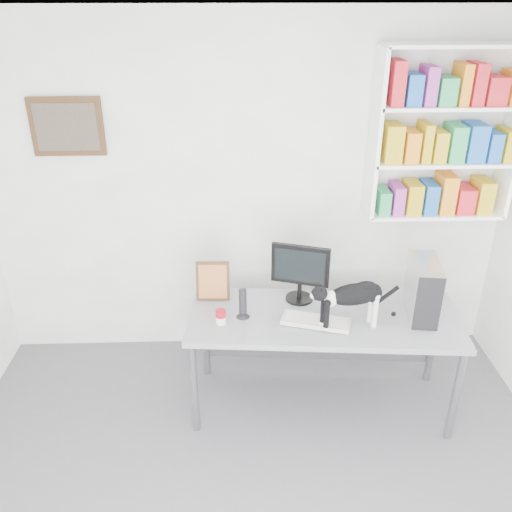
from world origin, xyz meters
name	(u,v)px	position (x,y,z in m)	size (l,w,h in m)	color
room	(259,352)	(0.00, 0.00, 1.35)	(4.01, 4.01, 2.70)	#59595F
bookshelf	(444,135)	(1.40, 1.85, 1.85)	(1.03, 0.28, 1.24)	white
wall_art	(67,127)	(-1.30, 1.97, 1.90)	(0.52, 0.04, 0.42)	#492F17
desk	(321,361)	(0.49, 1.17, 0.39)	(1.85, 0.72, 0.77)	gray
monitor	(300,273)	(0.35, 1.40, 0.99)	(0.41, 0.20, 0.44)	black
keyboard	(316,321)	(0.43, 1.08, 0.79)	(0.46, 0.18, 0.04)	beige
pc_tower	(423,289)	(1.15, 1.17, 0.97)	(0.18, 0.40, 0.40)	silver
speaker	(243,303)	(-0.06, 1.18, 0.88)	(0.10, 0.10, 0.22)	black
leaning_print	(213,280)	(-0.27, 1.44, 0.92)	(0.24, 0.10, 0.30)	#492F17
soup_can	(221,317)	(-0.21, 1.11, 0.82)	(0.07, 0.07, 0.10)	#A60E1D
cat	(352,306)	(0.64, 1.03, 0.94)	(0.55, 0.15, 0.34)	black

